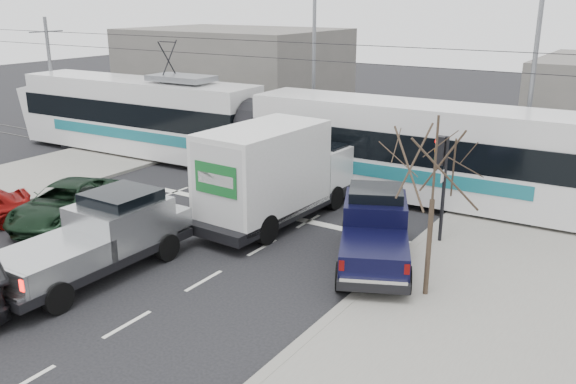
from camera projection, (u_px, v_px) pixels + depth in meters
The scene contains 14 objects.
ground at pixel (162, 268), 18.88m from camera, with size 120.00×120.00×0.00m, color black.
sidewalk_right at pixel (444, 353), 14.21m from camera, with size 6.00×60.00×0.15m, color gray.
rails at pixel (322, 187), 26.89m from camera, with size 60.00×1.60×0.03m, color #33302D.
building_left at pixel (234, 73), 42.82m from camera, with size 14.00×10.00×6.00m, color slate.
bare_tree at pixel (435, 167), 15.81m from camera, with size 2.40×2.40×5.00m.
traffic_signal at pixel (442, 166), 19.92m from camera, with size 0.44×0.44×3.60m.
street_lamp_near at pixel (529, 72), 24.77m from camera, with size 2.38×0.25×9.00m.
street_lamp_far at pixel (311, 55), 32.31m from camera, with size 2.38×0.25×9.00m.
catenary at pixel (323, 100), 25.72m from camera, with size 60.00×0.20×7.00m.
tram at pixel (258, 130), 28.38m from camera, with size 29.24×4.10×5.95m.
silver_pickup at pixel (103, 235), 18.33m from camera, with size 2.37×6.46×2.34m.
box_truck at pixel (274, 174), 22.32m from camera, with size 2.87×7.48×3.68m.
navy_pickup at pixel (375, 230), 18.92m from camera, with size 4.02×5.69×2.26m.
green_car at pixel (66, 203), 22.57m from camera, with size 2.41×5.23×1.45m, color black.
Camera 1 is at (12.66, -12.40, 7.97)m, focal length 38.00 mm.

